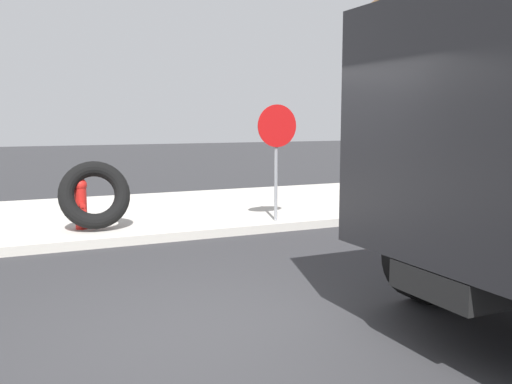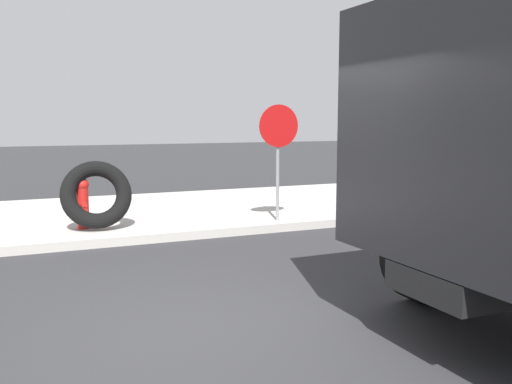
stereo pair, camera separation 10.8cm
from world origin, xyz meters
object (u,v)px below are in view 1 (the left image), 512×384
at_px(loose_tire, 95,195).
at_px(stop_sign, 277,141).
at_px(bare_tree, 396,75).
at_px(fire_hydrant, 81,202).

distance_m(loose_tire, stop_sign, 3.29).
bearing_deg(loose_tire, stop_sign, -8.86).
bearing_deg(bare_tree, stop_sign, -161.16).
bearing_deg(fire_hydrant, bare_tree, 4.63).
xyz_separation_m(loose_tire, bare_tree, (6.68, 0.72, 2.23)).
bearing_deg(fire_hydrant, stop_sign, -11.03).
relative_size(fire_hydrant, loose_tire, 0.74).
xyz_separation_m(stop_sign, bare_tree, (3.54, 1.21, 1.36)).
distance_m(loose_tire, bare_tree, 7.08).
relative_size(loose_tire, bare_tree, 0.20).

